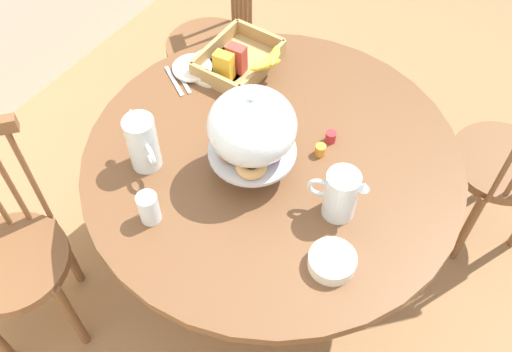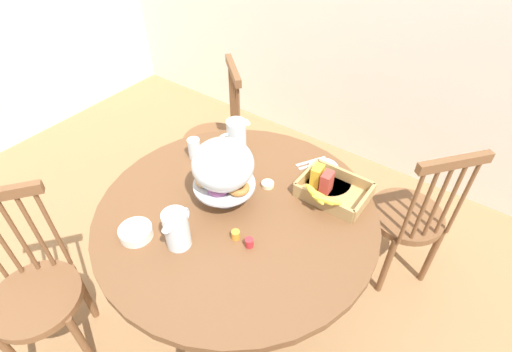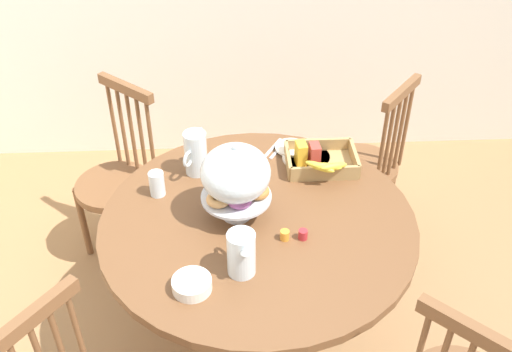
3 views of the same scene
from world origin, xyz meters
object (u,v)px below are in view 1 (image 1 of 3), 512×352
Objects in this scene: windsor_chair_by_cabinet at (504,166)px; orange_juice_pitcher at (143,145)px; china_plate_large at (216,67)px; dining_table at (271,191)px; windsor_chair_facing_door at (214,46)px; butter_dish at (224,123)px; china_plate_small at (192,68)px; pastry_stand_with_dome at (252,129)px; cereal_basket at (241,61)px; cereal_bowl at (332,261)px; windsor_chair_far_side at (12,256)px; milk_pitcher at (340,196)px; drinking_glass at (149,208)px.

windsor_chair_by_cabinet reaches higher than orange_juice_pitcher.
windsor_chair_by_cabinet reaches higher than china_plate_large.
dining_table is 0.94m from windsor_chair_facing_door.
windsor_chair_facing_door is at bearing 40.02° from butter_dish.
china_plate_small is (-0.43, -0.24, 0.30)m from windsor_chair_facing_door.
orange_juice_pitcher is at bearing 132.81° from windsor_chair_by_cabinet.
pastry_stand_with_dome is 1.56× the size of china_plate_large.
cereal_basket is 2.11× the size of china_plate_small.
windsor_chair_by_cabinet is 1.01m from cereal_bowl.
windsor_chair_facing_door is 16.25× the size of butter_dish.
windsor_chair_by_cabinet is 1.00× the size of windsor_chair_far_side.
orange_juice_pitcher is 0.69m from cereal_bowl.
milk_pitcher reaches higher than china_plate_small.
windsor_chair_facing_door reaches higher than cereal_bowl.
dining_table is at bearing -110.93° from china_plate_small.
china_plate_small reaches higher than dining_table.
cereal_basket is (0.36, 0.61, -0.04)m from milk_pitcher.
windsor_chair_facing_door is 1.26m from milk_pitcher.
windsor_chair_far_side reaches higher than orange_juice_pitcher.
butter_dish is at bearing -157.25° from cereal_basket.
china_plate_large is at bearing 65.40° from milk_pitcher.
windsor_chair_far_side is (-1.35, 1.30, 0.00)m from windsor_chair_by_cabinet.
milk_pitcher is (-0.69, -1.00, 0.37)m from windsor_chair_facing_door.
windsor_chair_by_cabinet is at bearing -44.94° from dining_table.
windsor_chair_far_side is at bearing 137.12° from dining_table.
cereal_basket is 0.10m from china_plate_large.
dining_table is 0.41m from milk_pitcher.
windsor_chair_facing_door reaches higher than china_plate_large.
orange_juice_pitcher reaches higher than cereal_bowl.
windsor_chair_far_side is 0.93m from china_plate_small.
cereal_basket is 0.18m from china_plate_small.
orange_juice_pitcher is at bearing 179.95° from cereal_basket.
dining_table is 0.94m from windsor_chair_far_side.
drinking_glass is at bearing -152.53° from windsor_chair_facing_door.
milk_pitcher is 1.31× the size of cereal_bowl.
china_plate_large is at bearing 57.44° from cereal_bowl.
milk_pitcher reaches higher than cereal_basket.
china_plate_large is (0.24, 0.41, 0.20)m from dining_table.
milk_pitcher is at bearing 152.97° from windsor_chair_by_cabinet.
windsor_chair_by_cabinet is at bearing -37.94° from drinking_glass.
windsor_chair_far_side is 8.86× the size of drinking_glass.
cereal_basket is at bearing -0.05° from orange_juice_pitcher.
windsor_chair_by_cabinet and windsor_chair_far_side have the same top height.
windsor_chair_facing_door is at bearing 49.94° from cereal_basket.
orange_juice_pitcher reaches higher than china_plate_small.
pastry_stand_with_dome reaches higher than drinking_glass.
dining_table is 1.31× the size of windsor_chair_far_side.
dining_table is at bearing -130.71° from windsor_chair_facing_door.
windsor_chair_by_cabinet reaches higher than milk_pitcher.
drinking_glass is (-0.41, 0.18, 0.25)m from dining_table.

